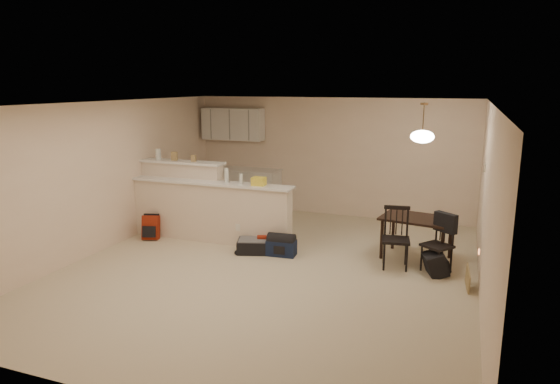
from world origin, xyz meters
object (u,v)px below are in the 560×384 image
at_px(dining_table, 417,222).
at_px(red_backpack, 151,227).
at_px(dining_chair_near, 396,238).
at_px(suitcase, 257,246).
at_px(pendant_lamp, 422,136).
at_px(black_daypack, 435,264).
at_px(navy_duffel, 281,248).
at_px(dining_chair_far, 437,244).

bearing_deg(dining_table, red_backpack, -162.15).
bearing_deg(dining_chair_near, suitcase, 173.27).
bearing_deg(dining_chair_near, dining_table, 56.09).
distance_m(pendant_lamp, black_daypack, 1.96).
bearing_deg(pendant_lamp, dining_chair_near, -114.93).
distance_m(red_backpack, black_daypack, 4.97).
bearing_deg(navy_duffel, dining_chair_far, -1.43).
bearing_deg(suitcase, dining_table, -3.64).
distance_m(dining_table, navy_duffel, 2.23).
distance_m(dining_table, suitcase, 2.66).
bearing_deg(suitcase, pendant_lamp, -3.64).
xyz_separation_m(pendant_lamp, suitcase, (-2.53, -0.63, -1.88)).
bearing_deg(black_daypack, suitcase, 71.32).
bearing_deg(navy_duffel, pendant_lamp, 12.60).
bearing_deg(red_backpack, dining_chair_far, -15.97).
height_order(dining_table, dining_chair_far, dining_chair_far).
height_order(red_backpack, navy_duffel, red_backpack).
relative_size(suitcase, red_backpack, 1.45).
distance_m(dining_chair_near, suitcase, 2.31).
xyz_separation_m(dining_table, navy_duffel, (-2.09, -0.63, -0.47)).
bearing_deg(black_daypack, navy_duffel, 71.32).
relative_size(red_backpack, black_daypack, 1.15).
xyz_separation_m(dining_chair_near, red_backpack, (-4.37, -0.09, -0.25)).
xyz_separation_m(suitcase, black_daypack, (2.88, 0.00, 0.06)).
bearing_deg(navy_duffel, dining_chair_near, -1.51).
bearing_deg(dining_chair_near, navy_duffel, 173.81).
distance_m(suitcase, red_backpack, 2.10).
bearing_deg(suitcase, red_backpack, 162.30).
relative_size(dining_chair_far, red_backpack, 2.01).
bearing_deg(dining_chair_far, dining_table, 161.21).
bearing_deg(dining_chair_near, dining_chair_far, -5.87).
relative_size(pendant_lamp, dining_chair_far, 0.71).
relative_size(pendant_lamp, suitcase, 0.98).
height_order(dining_chair_near, suitcase, dining_chair_near).
height_order(dining_table, navy_duffel, dining_table).
relative_size(pendant_lamp, navy_duffel, 1.31).
bearing_deg(dining_table, navy_duffel, -153.05).
xyz_separation_m(dining_table, suitcase, (-2.53, -0.63, -0.50)).
height_order(dining_table, pendant_lamp, pendant_lamp).
distance_m(dining_table, dining_chair_near, 0.62).
bearing_deg(dining_chair_far, suitcase, -140.73).
bearing_deg(navy_duffel, black_daypack, -4.30).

